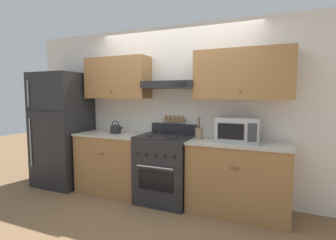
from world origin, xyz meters
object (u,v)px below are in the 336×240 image
Objects in this scene: stove_range at (166,168)px; utensil_crock at (199,133)px; microwave at (238,130)px; tea_kettle at (116,129)px; refrigerator at (62,129)px.

stove_range is 0.71m from utensil_crock.
microwave is 1.73× the size of utensil_crock.
stove_range is 1.02m from tea_kettle.
utensil_crock is (-0.52, -0.02, -0.07)m from microwave.
refrigerator is 2.38m from utensil_crock.
stove_range is at bearing -176.32° from microwave.
refrigerator is (-1.90, -0.03, 0.46)m from stove_range.
microwave is at bearing 0.55° from tea_kettle.
stove_range is 1.96m from refrigerator.
microwave is at bearing 1.88° from refrigerator.
tea_kettle is at bearing 177.01° from stove_range.
microwave reaches higher than tea_kettle.
stove_range is 5.10× the size of tea_kettle.
microwave is (0.99, 0.06, 0.60)m from stove_range.
tea_kettle is at bearing -180.00° from utensil_crock.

